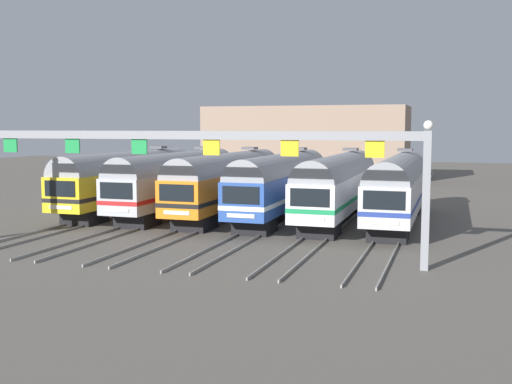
# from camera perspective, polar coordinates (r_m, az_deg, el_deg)

# --- Properties ---
(ground_plane) EXTENTS (160.00, 160.00, 0.00)m
(ground_plane) POSITION_cam_1_polar(r_m,az_deg,el_deg) (45.55, -0.12, -2.39)
(ground_plane) COLOR #5B564F
(track_bed) EXTENTS (22.21, 70.00, 0.15)m
(track_bed) POSITION_cam_1_polar(r_m,az_deg,el_deg) (61.81, 4.76, -0.12)
(track_bed) COLOR gray
(track_bed) RESTS_ON ground
(commuter_train_yellow) EXTENTS (2.88, 18.06, 5.05)m
(commuter_train_yellow) POSITION_cam_1_polar(r_m,az_deg,el_deg) (49.42, -11.61, 1.28)
(commuter_train_yellow) COLOR gold
(commuter_train_yellow) RESTS_ON ground
(commuter_train_stainless) EXTENTS (2.88, 18.06, 5.05)m
(commuter_train_stainless) POSITION_cam_1_polar(r_m,az_deg,el_deg) (47.52, -7.26, 1.17)
(commuter_train_stainless) COLOR #B2B5BA
(commuter_train_stainless) RESTS_ON ground
(commuter_train_orange) EXTENTS (2.88, 18.06, 5.05)m
(commuter_train_orange) POSITION_cam_1_polar(r_m,az_deg,el_deg) (45.92, -2.58, 1.05)
(commuter_train_orange) COLOR orange
(commuter_train_orange) RESTS_ON ground
(commuter_train_blue) EXTENTS (2.88, 18.06, 5.05)m
(commuter_train_blue) POSITION_cam_1_polar(r_m,az_deg,el_deg) (44.64, 2.40, 0.91)
(commuter_train_blue) COLOR #284C9E
(commuter_train_blue) RESTS_ON ground
(commuter_train_white) EXTENTS (2.88, 18.06, 5.05)m
(commuter_train_white) POSITION_cam_1_polar(r_m,az_deg,el_deg) (43.72, 7.64, 0.75)
(commuter_train_white) COLOR white
(commuter_train_white) RESTS_ON ground
(commuter_train_silver) EXTENTS (2.88, 18.06, 5.05)m
(commuter_train_silver) POSITION_cam_1_polar(r_m,az_deg,el_deg) (43.18, 13.05, 0.58)
(commuter_train_silver) COLOR silver
(commuter_train_silver) RESTS_ON ground
(catenary_gantry) EXTENTS (25.94, 0.44, 6.97)m
(catenary_gantry) POSITION_cam_1_polar(r_m,az_deg,el_deg) (32.52, -7.52, 3.67)
(catenary_gantry) COLOR gray
(catenary_gantry) RESTS_ON ground
(maintenance_building) EXTENTS (25.24, 10.00, 9.25)m
(maintenance_building) POSITION_cam_1_polar(r_m,az_deg,el_deg) (79.36, 4.71, 4.52)
(maintenance_building) COLOR gray
(maintenance_building) RESTS_ON ground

